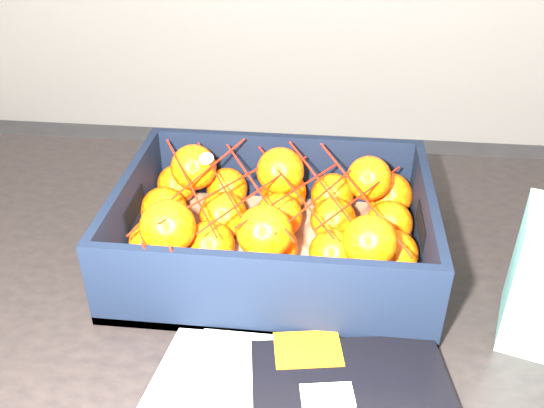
# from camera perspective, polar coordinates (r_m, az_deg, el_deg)

# --- Properties ---
(table) EXTENTS (1.20, 0.81, 0.75)m
(table) POSITION_cam_1_polar(r_m,az_deg,el_deg) (0.86, 1.52, -12.89)
(table) COLOR black
(table) RESTS_ON ground
(produce_crate) EXTENTS (0.41, 0.31, 0.12)m
(produce_crate) POSITION_cam_1_polar(r_m,az_deg,el_deg) (0.82, 0.23, -3.24)
(produce_crate) COLOR brown
(produce_crate) RESTS_ON table
(clementine_heap) EXTENTS (0.40, 0.29, 0.12)m
(clementine_heap) POSITION_cam_1_polar(r_m,az_deg,el_deg) (0.80, 0.19, -1.94)
(clementine_heap) COLOR #ED4E04
(clementine_heap) RESTS_ON produce_crate
(mesh_net) EXTENTS (0.34, 0.27, 0.09)m
(mesh_net) POSITION_cam_1_polar(r_m,az_deg,el_deg) (0.77, -0.48, 0.95)
(mesh_net) COLOR red
(mesh_net) RESTS_ON clementine_heap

